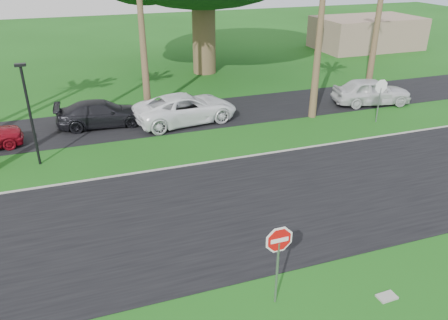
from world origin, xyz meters
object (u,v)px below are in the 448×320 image
car_dark (102,114)px  car_minivan (186,109)px  stop_sign_far (380,92)px  car_pickup (372,92)px  stop_sign_near (278,250)px

car_dark → car_minivan: bearing=-99.6°
stop_sign_far → car_pickup: 3.42m
stop_sign_far → car_dark: 15.52m
car_minivan → car_pickup: car_pickup is taller
stop_sign_near → car_minivan: stop_sign_near is taller
stop_sign_near → car_pickup: size_ratio=0.54×
car_minivan → car_pickup: (11.90, -0.71, 0.02)m
car_pickup → car_minivan: bearing=97.9°
stop_sign_near → car_minivan: size_ratio=0.45×
car_dark → car_pickup: 16.55m
stop_sign_far → car_pickup: stop_sign_far is taller
stop_sign_near → car_dark: 15.90m
stop_sign_near → car_dark: (-3.31, 15.52, -1.07)m
car_dark → car_pickup: size_ratio=1.01×
stop_sign_near → stop_sign_far: bearing=43.7°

